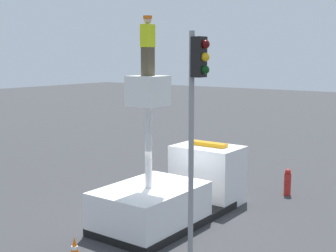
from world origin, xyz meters
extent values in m
plane|color=#38383A|center=(0.00, 0.00, 0.00)|extent=(120.00, 120.00, 0.00)
cube|color=black|center=(0.00, 0.00, 0.12)|extent=(5.10, 2.46, 0.24)
cube|color=white|center=(-0.85, 0.00, 0.67)|extent=(3.41, 2.40, 1.35)
cube|color=white|center=(2.55, 0.00, 1.05)|extent=(1.69, 2.40, 2.11)
cube|color=black|center=(3.41, 0.00, 1.48)|extent=(0.03, 2.04, 0.84)
cube|color=orange|center=(2.55, 0.00, 2.18)|extent=(0.36, 1.44, 0.14)
cylinder|color=silver|center=(-0.93, 0.00, 2.66)|extent=(0.22, 0.22, 2.63)
cube|color=white|center=(-0.93, 0.00, 4.32)|extent=(1.00, 1.00, 0.90)
cube|color=brown|center=(-0.93, 0.00, 5.19)|extent=(0.34, 0.26, 0.84)
cube|color=#D1E519|center=(-0.93, 0.00, 5.94)|extent=(0.40, 0.26, 0.66)
sphere|color=beige|center=(-0.93, 0.00, 6.39)|extent=(0.23, 0.23, 0.23)
cylinder|color=orange|center=(-0.93, 0.00, 6.48)|extent=(0.26, 0.26, 0.09)
cylinder|color=gray|center=(-1.93, -2.21, 2.99)|extent=(0.14, 0.14, 5.98)
cube|color=black|center=(-1.93, -2.42, 5.33)|extent=(0.34, 0.28, 1.00)
sphere|color=#490707|center=(-1.93, -2.61, 5.64)|extent=(0.22, 0.22, 0.22)
sphere|color=gold|center=(-1.93, -2.61, 5.33)|extent=(0.22, 0.22, 0.22)
sphere|color=#083710|center=(-1.93, -2.61, 5.02)|extent=(0.22, 0.22, 0.22)
cylinder|color=#B2231E|center=(5.11, -2.06, 0.43)|extent=(0.27, 0.27, 0.87)
sphere|color=#B2231E|center=(5.11, -2.06, 0.94)|extent=(0.23, 0.23, 0.23)
cylinder|color=#B2231E|center=(4.92, -2.06, 0.52)|extent=(0.12, 0.11, 0.11)
cylinder|color=#B2231E|center=(5.30, -2.06, 0.52)|extent=(0.12, 0.11, 0.11)
cone|color=orange|center=(-3.83, 0.18, 0.32)|extent=(0.34, 0.34, 0.65)
cylinder|color=white|center=(-3.83, 0.18, 0.36)|extent=(0.17, 0.17, 0.09)
camera|label=1|loc=(-11.81, -8.74, 5.35)|focal=50.00mm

